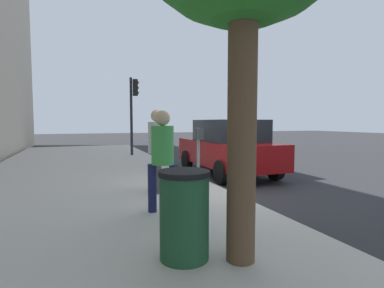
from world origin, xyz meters
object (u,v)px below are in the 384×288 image
object	(u,v)px
parked_sedan_near	(227,147)
trash_bin	(184,215)
traffic_signal	(133,103)
parking_meter	(198,145)
pedestrian_bystander	(163,153)
pedestrian_at_meter	(157,143)

from	to	relation	value
parked_sedan_near	trash_bin	size ratio (longest dim) A/B	4.37
trash_bin	parked_sedan_near	bearing A→B (deg)	-31.62
traffic_signal	trash_bin	distance (m)	11.27
parking_meter	traffic_signal	bearing A→B (deg)	1.27
pedestrian_bystander	pedestrian_at_meter	bearing A→B (deg)	20.74
pedestrian_at_meter	pedestrian_bystander	size ratio (longest dim) A/B	1.04
parking_meter	pedestrian_at_meter	xyz separation A→B (m)	(0.02, 0.97, 0.07)
pedestrian_bystander	parked_sedan_near	bearing A→B (deg)	-8.77
trash_bin	parking_meter	bearing A→B (deg)	-24.34
parking_meter	trash_bin	bearing A→B (deg)	155.66
parked_sedan_near	traffic_signal	world-z (taller)	traffic_signal
pedestrian_at_meter	parked_sedan_near	distance (m)	3.65
traffic_signal	trash_bin	world-z (taller)	traffic_signal
pedestrian_at_meter	trash_bin	distance (m)	3.41
parking_meter	trash_bin	world-z (taller)	parking_meter
parking_meter	trash_bin	xyz separation A→B (m)	(-3.31, 1.50, -0.51)
pedestrian_at_meter	parked_sedan_near	size ratio (longest dim) A/B	0.41
pedestrian_at_meter	traffic_signal	xyz separation A→B (m)	(7.70, -0.80, 1.34)
parking_meter	pedestrian_bystander	world-z (taller)	pedestrian_bystander
parked_sedan_near	parking_meter	bearing A→B (deg)	139.36
parked_sedan_near	trash_bin	world-z (taller)	parked_sedan_near
traffic_signal	pedestrian_at_meter	bearing A→B (deg)	174.05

